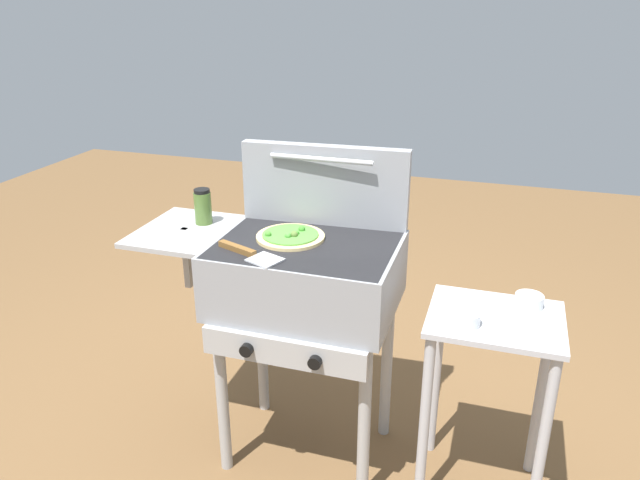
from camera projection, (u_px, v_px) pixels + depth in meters
ground_plane at (308, 448)px, 2.46m from camera, size 8.00×8.00×0.00m
grill at (303, 281)px, 2.18m from camera, size 0.96×0.53×0.90m
grill_lid_open at (325, 185)px, 2.25m from camera, size 0.63×0.09×0.30m
pizza_veggie at (290, 236)px, 2.16m from camera, size 0.24×0.24×0.03m
sauce_jar at (203, 207)px, 2.28m from camera, size 0.06×0.06×0.13m
spatula at (248, 253)px, 2.03m from camera, size 0.26×0.15×0.02m
prep_table at (489, 368)px, 2.08m from camera, size 0.44×0.36×0.72m
topping_bowl_near at (465, 318)px, 1.95m from camera, size 0.10×0.10×0.04m
topping_bowl_far at (529, 301)px, 2.06m from camera, size 0.09×0.09×0.04m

